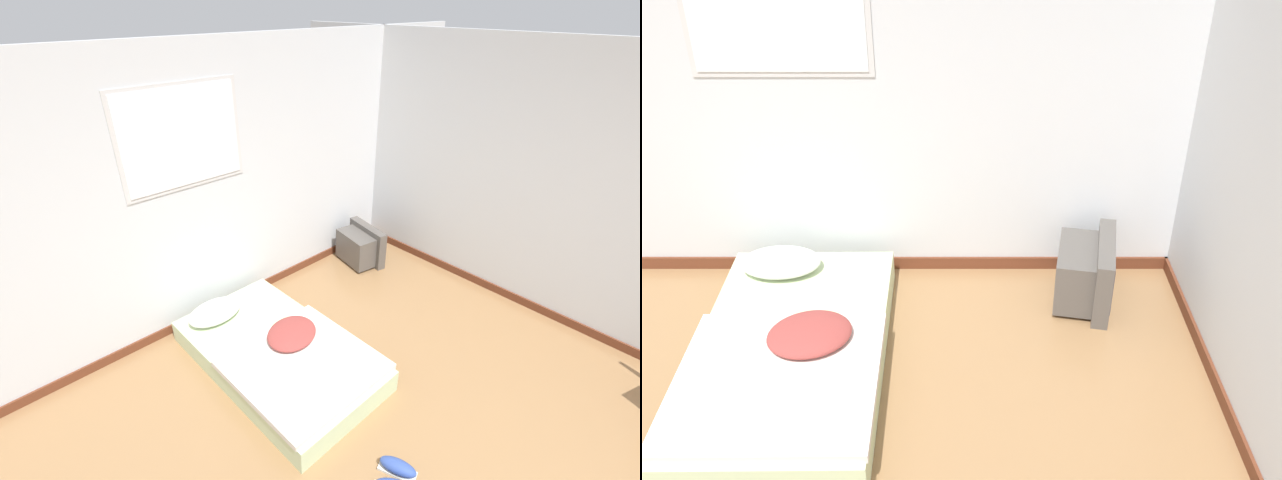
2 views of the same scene
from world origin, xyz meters
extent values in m
cube|color=silver|center=(0.00, 2.98, 1.30)|extent=(7.68, 0.06, 2.60)
cube|color=brown|center=(0.00, 2.94, 0.04)|extent=(7.68, 0.02, 0.09)
cube|color=silver|center=(0.12, 2.94, 1.84)|extent=(1.10, 0.01, 0.88)
cube|color=white|center=(0.12, 2.94, 1.84)|extent=(1.03, 0.01, 0.81)
cube|color=beige|center=(0.21, 1.91, 0.10)|extent=(1.07, 1.84, 0.21)
ellipsoid|color=white|center=(0.02, 2.61, 0.28)|extent=(0.52, 0.35, 0.14)
cube|color=silver|center=(0.21, 1.57, 0.23)|extent=(1.09, 1.07, 0.05)
ellipsoid|color=#993D38|center=(0.34, 1.87, 0.30)|extent=(0.58, 0.53, 0.11)
cube|color=#56514C|center=(1.94, 2.59, 0.21)|extent=(0.33, 0.53, 0.37)
cube|color=#56514C|center=(2.11, 2.56, 0.23)|extent=(0.21, 0.61, 0.46)
cube|color=#283342|center=(2.17, 2.55, 0.24)|extent=(0.10, 0.48, 0.33)
camera|label=1|loc=(-1.42, -0.38, 2.84)|focal=24.00mm
camera|label=2|loc=(1.20, -1.20, 2.90)|focal=40.00mm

